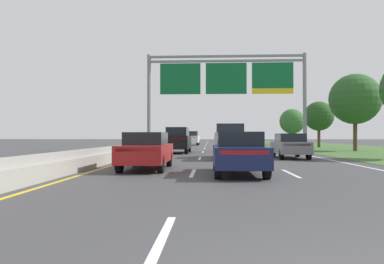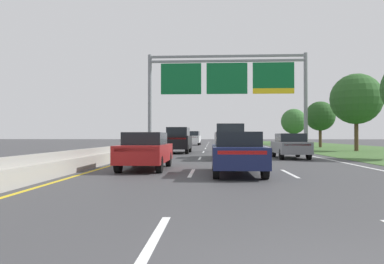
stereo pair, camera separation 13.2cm
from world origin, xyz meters
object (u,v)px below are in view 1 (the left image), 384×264
(pickup_truck_silver, at_px, (230,141))
(car_grey_right_lane_sedan, at_px, (290,145))
(car_navy_centre_lane_sedan, at_px, (238,152))
(roadside_tree_distant, at_px, (292,121))
(car_black_left_lane_suv, at_px, (178,140))
(car_red_left_lane_sedan, at_px, (147,150))
(roadside_tree_far, at_px, (319,116))
(roadside_tree_mid, at_px, (355,99))
(car_white_left_lane_suv, at_px, (193,138))
(overhead_sign_gantry, at_px, (226,82))

(pickup_truck_silver, xyz_separation_m, car_grey_right_lane_sedan, (3.80, 0.42, -0.26))
(car_navy_centre_lane_sedan, distance_m, roadside_tree_distant, 50.81)
(pickup_truck_silver, xyz_separation_m, car_black_left_lane_suv, (-3.93, 6.78, 0.02))
(car_grey_right_lane_sedan, distance_m, roadside_tree_distant, 40.37)
(car_red_left_lane_sedan, bearing_deg, roadside_tree_far, -28.58)
(roadside_tree_distant, bearing_deg, roadside_tree_mid, -91.13)
(roadside_tree_mid, bearing_deg, car_black_left_lane_suv, -164.06)
(car_navy_centre_lane_sedan, relative_size, car_black_left_lane_suv, 0.94)
(roadside_tree_distant, bearing_deg, car_grey_right_lane_sedan, -102.84)
(car_black_left_lane_suv, xyz_separation_m, roadside_tree_far, (16.03, 15.52, 2.74))
(car_navy_centre_lane_sedan, height_order, car_red_left_lane_sedan, same)
(car_black_left_lane_suv, distance_m, roadside_tree_mid, 17.17)
(car_navy_centre_lane_sedan, bearing_deg, car_red_left_lane_sedan, 64.30)
(car_black_left_lane_suv, height_order, roadside_tree_mid, roadside_tree_mid)
(car_red_left_lane_sedan, distance_m, roadside_tree_mid, 25.25)
(car_red_left_lane_sedan, xyz_separation_m, roadside_tree_far, (16.07, 29.89, 3.02))
(car_white_left_lane_suv, bearing_deg, car_navy_centre_lane_sedan, -173.38)
(roadside_tree_far, height_order, roadside_tree_distant, roadside_tree_distant)
(car_red_left_lane_sedan, relative_size, car_white_left_lane_suv, 0.93)
(car_navy_centre_lane_sedan, distance_m, car_white_left_lane_suv, 41.61)
(pickup_truck_silver, distance_m, car_white_left_lane_suv, 32.32)
(car_grey_right_lane_sedan, distance_m, roadside_tree_far, 23.60)
(car_red_left_lane_sedan, bearing_deg, car_black_left_lane_suv, -0.47)
(car_navy_centre_lane_sedan, xyz_separation_m, roadside_tree_mid, (12.41, 20.75, 4.02))
(overhead_sign_gantry, xyz_separation_m, roadside_tree_distant, (12.52, 28.41, -2.60))
(car_black_left_lane_suv, bearing_deg, roadside_tree_far, -45.37)
(roadside_tree_far, xyz_separation_m, roadside_tree_distant, (0.64, 17.36, 0.06))
(overhead_sign_gantry, height_order, car_black_left_lane_suv, overhead_sign_gantry)
(car_white_left_lane_suv, relative_size, car_black_left_lane_suv, 1.01)
(car_navy_centre_lane_sedan, distance_m, car_red_left_lane_sedan, 4.15)
(overhead_sign_gantry, relative_size, car_grey_right_lane_sedan, 3.40)
(car_white_left_lane_suv, height_order, roadside_tree_distant, roadside_tree_distant)
(overhead_sign_gantry, distance_m, car_black_left_lane_suv, 8.14)
(car_red_left_lane_sedan, height_order, roadside_tree_mid, roadside_tree_mid)
(pickup_truck_silver, bearing_deg, car_red_left_lane_sedan, 152.46)
(car_white_left_lane_suv, bearing_deg, car_red_left_lane_sedan, -178.55)
(car_white_left_lane_suv, bearing_deg, overhead_sign_gantry, -167.14)
(roadside_tree_distant, bearing_deg, overhead_sign_gantry, -113.79)
(car_white_left_lane_suv, bearing_deg, roadside_tree_mid, -140.55)
(overhead_sign_gantry, height_order, roadside_tree_mid, overhead_sign_gantry)
(car_black_left_lane_suv, relative_size, car_grey_right_lane_sedan, 1.07)
(car_red_left_lane_sedan, bearing_deg, car_white_left_lane_suv, -0.28)
(overhead_sign_gantry, relative_size, pickup_truck_silver, 2.79)
(roadside_tree_mid, relative_size, roadside_tree_distant, 1.19)
(car_red_left_lane_sedan, relative_size, roadside_tree_mid, 0.61)
(car_navy_centre_lane_sedan, relative_size, roadside_tree_mid, 0.61)
(roadside_tree_far, bearing_deg, roadside_tree_mid, -89.56)
(roadside_tree_mid, distance_m, roadside_tree_far, 10.96)
(overhead_sign_gantry, distance_m, car_navy_centre_lane_sedan, 21.39)
(pickup_truck_silver, xyz_separation_m, car_navy_centre_lane_sedan, (-0.22, -9.37, -0.26))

